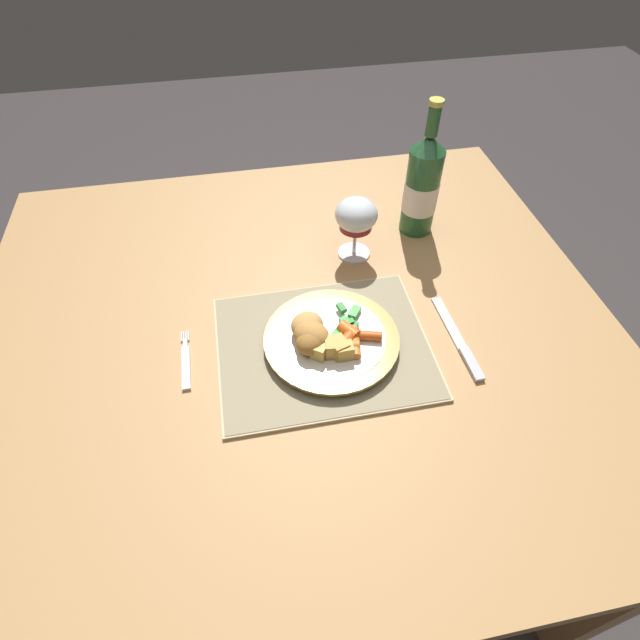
# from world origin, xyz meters

# --- Properties ---
(ground_plane) EXTENTS (6.00, 6.00, 0.00)m
(ground_plane) POSITION_xyz_m (0.00, 0.00, 0.00)
(ground_plane) COLOR #383333
(dining_table) EXTENTS (1.17, 1.07, 0.74)m
(dining_table) POSITION_xyz_m (0.00, 0.00, 0.65)
(dining_table) COLOR #AD7F4C
(dining_table) RESTS_ON ground
(placemat) EXTENTS (0.37, 0.30, 0.01)m
(placemat) POSITION_xyz_m (0.04, -0.07, 0.74)
(placemat) COLOR #CCB789
(placemat) RESTS_ON dining_table
(dinner_plate) EXTENTS (0.24, 0.24, 0.02)m
(dinner_plate) POSITION_xyz_m (0.05, -0.07, 0.76)
(dinner_plate) COLOR white
(dinner_plate) RESTS_ON placemat
(breaded_croquettes) EXTENTS (0.08, 0.11, 0.04)m
(breaded_croquettes) POSITION_xyz_m (0.02, -0.07, 0.79)
(breaded_croquettes) COLOR #A87033
(breaded_croquettes) RESTS_ON dinner_plate
(green_beans_pile) EXTENTS (0.07, 0.08, 0.02)m
(green_beans_pile) POSITION_xyz_m (0.09, -0.05, 0.77)
(green_beans_pile) COLOR #338438
(green_beans_pile) RESTS_ON dinner_plate
(glazed_carrots) EXTENTS (0.08, 0.08, 0.02)m
(glazed_carrots) POSITION_xyz_m (0.09, -0.09, 0.78)
(glazed_carrots) COLOR #CC5119
(glazed_carrots) RESTS_ON dinner_plate
(fork) EXTENTS (0.02, 0.13, 0.01)m
(fork) POSITION_xyz_m (-0.20, -0.06, 0.74)
(fork) COLOR silver
(fork) RESTS_ON dining_table
(table_knife) EXTENTS (0.02, 0.20, 0.01)m
(table_knife) POSITION_xyz_m (0.28, -0.11, 0.74)
(table_knife) COLOR silver
(table_knife) RESTS_ON dining_table
(wine_glass) EXTENTS (0.08, 0.08, 0.13)m
(wine_glass) POSITION_xyz_m (0.15, 0.17, 0.83)
(wine_glass) COLOR silver
(wine_glass) RESTS_ON dining_table
(bottle) EXTENTS (0.07, 0.07, 0.29)m
(bottle) POSITION_xyz_m (0.30, 0.23, 0.85)
(bottle) COLOR #23562D
(bottle) RESTS_ON dining_table
(roast_potatoes) EXTENTS (0.07, 0.04, 0.03)m
(roast_potatoes) POSITION_xyz_m (0.05, -0.11, 0.78)
(roast_potatoes) COLOR gold
(roast_potatoes) RESTS_ON dinner_plate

